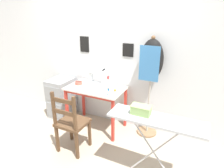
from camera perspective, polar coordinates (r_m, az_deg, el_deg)
name	(u,v)px	position (r m, az deg, el deg)	size (l,w,h in m)	color
ground_plane	(88,135)	(3.41, -6.79, -14.29)	(14.00, 14.00, 0.00)	tan
wall_back	(105,51)	(3.41, -1.90, 9.34)	(10.00, 0.06, 2.55)	silver
sewing_table	(96,94)	(3.30, -4.72, -2.72)	(0.94, 0.57, 0.74)	silver
sewing_machine	(100,79)	(3.21, -3.45, 1.47)	(0.34, 0.15, 0.34)	white
fabric_bowl	(79,83)	(3.43, -9.51, 0.32)	(0.13, 0.13, 0.05)	#B25647
scissors	(109,95)	(2.98, -0.79, -3.09)	(0.12, 0.08, 0.01)	silver
thread_spool_near_machine	(109,89)	(3.12, -1.00, -1.57)	(0.04, 0.04, 0.04)	#2875C1
thread_spool_mid_table	(114,88)	(3.17, 0.55, -1.21)	(0.03, 0.03, 0.04)	silver
thread_spool_far_edge	(115,90)	(3.10, 0.90, -1.77)	(0.04, 0.04, 0.04)	orange
wooden_chair	(71,123)	(2.90, -11.55, -10.89)	(0.40, 0.38, 0.94)	#513823
filing_cabinet	(62,98)	(3.92, -14.18, -3.76)	(0.39, 0.49, 0.73)	#93999E
dress_form	(151,65)	(3.00, 11.17, 5.39)	(0.34, 0.32, 1.60)	#846647
ironing_board	(156,123)	(2.24, 12.44, -10.79)	(1.04, 0.31, 0.85)	#ADB2B7
storage_box	(141,110)	(2.24, 8.28, -7.34)	(0.22, 0.13, 0.10)	#8EB266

